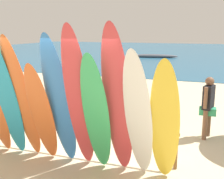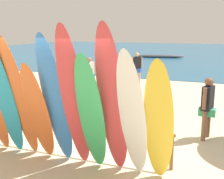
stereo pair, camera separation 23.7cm
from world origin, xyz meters
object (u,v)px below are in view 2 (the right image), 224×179
beachgoer_near_rack (89,72)px  surfboard_orange_4 (38,113)px  surfboard_red_6 (74,101)px  beachgoer_by_water (207,104)px  surfboard_yellow_10 (159,123)px  beachgoer_midbeach (84,82)px  surfboard_white_9 (132,117)px  surfboard_rack (73,127)px  surfboard_green_7 (91,115)px  distant_boat (160,56)px  surfboard_red_8 (112,103)px  surfboard_orange_3 (19,99)px  surfboard_teal_2 (3,95)px  beachgoer_photographing (137,66)px  surfboard_blue_5 (55,102)px

beachgoer_near_rack → surfboard_orange_4: bearing=-132.8°
surfboard_red_6 → beachgoer_by_water: 3.45m
surfboard_yellow_10 → beachgoer_midbeach: bearing=129.9°
surfboard_white_9 → beachgoer_by_water: size_ratio=1.62×
surfboard_rack → beachgoer_midbeach: 3.38m
surfboard_green_7 → distant_boat: 22.27m
surfboard_red_8 → surfboard_white_9: size_ratio=1.15×
surfboard_orange_3 → beachgoer_near_rack: 6.53m
surfboard_white_9 → surfboard_orange_3: bearing=-174.7°
surfboard_white_9 → beachgoer_by_water: (1.12, 2.55, -0.31)m
surfboard_teal_2 → surfboard_green_7: (1.94, 0.00, -0.19)m
surfboard_teal_2 → surfboard_white_9: size_ratio=1.13×
surfboard_teal_2 → beachgoer_near_rack: (-1.16, 6.41, -0.49)m
surfboard_orange_3 → surfboard_red_6: bearing=-0.7°
surfboard_rack → beachgoer_near_rack: (-2.32, 5.69, 0.26)m
surfboard_green_7 → surfboard_rack: bearing=134.8°
surfboard_orange_4 → surfboard_green_7: bearing=-4.2°
surfboard_teal_2 → beachgoer_photographing: (0.26, 8.78, -0.46)m
surfboard_orange_4 → surfboard_red_6: bearing=-7.4°
surfboard_blue_5 → beachgoer_near_rack: bearing=115.5°
surfboard_green_7 → surfboard_red_8: bearing=8.4°
surfboard_red_6 → surfboard_green_7: bearing=-0.9°
surfboard_red_6 → surfboard_green_7: (0.32, 0.03, -0.23)m
surfboard_rack → surfboard_orange_3: bearing=-142.2°
distant_boat → surfboard_teal_2: bearing=-86.7°
beachgoer_by_water → surfboard_blue_5: bearing=-31.0°
surfboard_rack → surfboard_green_7: 1.19m
beachgoer_photographing → beachgoer_near_rack: bearing=14.1°
surfboard_green_7 → surfboard_yellow_10: size_ratio=1.05×
surfboard_orange_3 → beachgoer_midbeach: surfboard_orange_3 is taller
surfboard_green_7 → beachgoer_photographing: (-1.68, 8.78, -0.26)m
surfboard_rack → beachgoer_photographing: (-0.91, 8.06, 0.29)m
beachgoer_midbeach → surfboard_teal_2: bearing=88.4°
surfboard_teal_2 → beachgoer_by_water: surfboard_teal_2 is taller
surfboard_green_7 → beachgoer_by_water: 3.21m
surfboard_red_6 → beachgoer_photographing: 8.92m
surfboard_orange_3 → beachgoer_photographing: bearing=94.1°
surfboard_teal_2 → beachgoer_midbeach: surfboard_teal_2 is taller
surfboard_orange_3 → surfboard_white_9: surfboard_orange_3 is taller
surfboard_blue_5 → surfboard_white_9: size_ratio=1.08×
surfboard_green_7 → surfboard_red_8: (0.37, 0.07, 0.24)m
surfboard_red_6 → beachgoer_by_water: size_ratio=1.89×
surfboard_red_8 → distant_boat: bearing=102.7°
surfboard_rack → beachgoer_near_rack: 6.15m
surfboard_orange_3 → beachgoer_by_water: bearing=39.8°
surfboard_red_8 → beachgoer_photographing: surfboard_red_8 is taller
surfboard_rack → beachgoer_by_water: 3.25m
surfboard_orange_3 → beachgoer_near_rack: (-1.49, 6.34, -0.43)m
beachgoer_midbeach → surfboard_green_7: bearing=114.9°
surfboard_red_6 → surfboard_green_7: 0.39m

